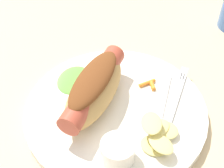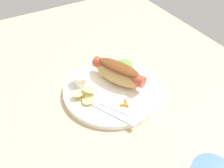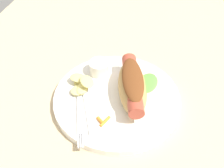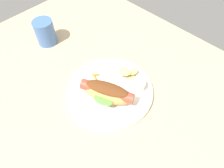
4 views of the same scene
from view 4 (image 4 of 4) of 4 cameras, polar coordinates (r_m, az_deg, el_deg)
The scene contains 9 objects.
ground_plane at distance 67.53cm, azimuth -0.98°, elevation -3.08°, with size 120.00×90.00×1.80cm, color tan.
plate at distance 66.22cm, azimuth -0.34°, elevation -2.13°, with size 27.87×27.87×1.60cm, color white.
hot_dog at distance 61.18cm, azimuth -1.42°, elevation -2.29°, with size 16.72×11.84×6.14cm.
sauce_ramekin at distance 65.27cm, azimuth 7.27°, elevation -0.37°, with size 4.55×4.55×3.15cm, color white.
fork at distance 71.11cm, azimuth -1.38°, elevation 4.46°, with size 15.48×8.19×0.40cm.
knife at distance 69.74cm, azimuth -0.90°, elevation 3.14°, with size 13.98×1.40×0.36cm, color silver.
chips_pile at distance 68.47cm, azimuth 4.32°, elevation 3.13°, with size 7.24×7.23×3.00cm.
carrot_garnish at distance 68.93cm, azimuth -4.68°, elevation 2.28°, with size 3.01×2.70×0.71cm.
drinking_cup at distance 84.20cm, azimuth -18.22°, elevation 13.63°, with size 7.50×7.50×9.66cm, color #4770B2.
Camera 4 is at (26.87, -25.90, 55.39)cm, focal length 32.66 mm.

